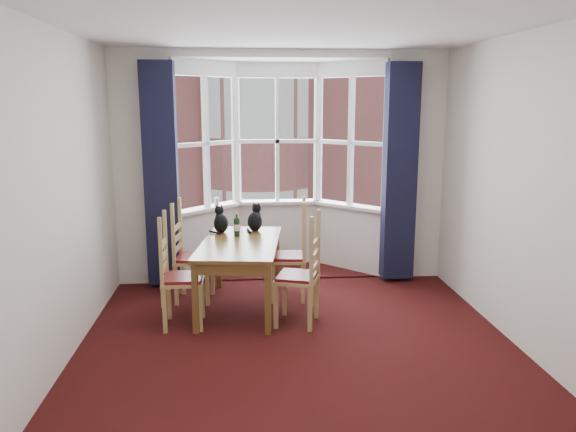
{
  "coord_description": "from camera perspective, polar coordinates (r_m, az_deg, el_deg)",
  "views": [
    {
      "loc": [
        -0.5,
        -4.53,
        2.19
      ],
      "look_at": [
        -0.02,
        1.05,
        1.05
      ],
      "focal_mm": 35.0,
      "sensor_mm": 36.0,
      "label": 1
    }
  ],
  "objects": [
    {
      "name": "wall_back_pier_left",
      "position": [
        6.92,
        -14.47,
        4.59
      ],
      "size": [
        0.7,
        0.12,
        2.8
      ],
      "primitive_type": "cube",
      "color": "silver",
      "rests_on": "floor"
    },
    {
      "name": "chair_right_near",
      "position": [
        5.59,
        1.84,
        -6.4
      ],
      "size": [
        0.51,
        0.52,
        0.92
      ],
      "color": "tan",
      "rests_on": "floor"
    },
    {
      "name": "tenement_building",
      "position": [
        18.56,
        -3.37,
        9.65
      ],
      "size": [
        18.4,
        7.8,
        15.2
      ],
      "color": "#9B5450",
      "rests_on": "street"
    },
    {
      "name": "chair_right_far",
      "position": [
        6.31,
        0.82,
        -4.28
      ],
      "size": [
        0.44,
        0.46,
        0.92
      ],
      "color": "tan",
      "rests_on": "floor"
    },
    {
      "name": "curtain_right",
      "position": [
        6.92,
        11.28,
        4.31
      ],
      "size": [
        0.38,
        0.22,
        2.6
      ],
      "primitive_type": "cube",
      "color": "#161732",
      "rests_on": "floor"
    },
    {
      "name": "chair_left_near",
      "position": [
        5.66,
        -11.52,
        -6.39
      ],
      "size": [
        0.4,
        0.42,
        0.92
      ],
      "color": "tan",
      "rests_on": "floor"
    },
    {
      "name": "wall_near",
      "position": [
        2.46,
        7.08,
        -7.28
      ],
      "size": [
        4.0,
        0.0,
        4.0
      ],
      "primitive_type": "plane",
      "rotation": [
        -1.57,
        0.0,
        0.0
      ],
      "color": "silver",
      "rests_on": "floor"
    },
    {
      "name": "street",
      "position": [
        37.68,
        -3.99,
        -1.08
      ],
      "size": [
        80.0,
        80.0,
        0.0
      ],
      "primitive_type": "plane",
      "color": "#333335",
      "rests_on": "ground"
    },
    {
      "name": "ceiling",
      "position": [
        4.6,
        1.46,
        19.12
      ],
      "size": [
        4.5,
        4.5,
        0.0
      ],
      "primitive_type": "plane",
      "rotation": [
        3.14,
        0.0,
        0.0
      ],
      "color": "white",
      "rests_on": "floor"
    },
    {
      "name": "cat_left",
      "position": [
        6.4,
        -6.84,
        -0.59
      ],
      "size": [
        0.21,
        0.26,
        0.32
      ],
      "color": "black",
      "rests_on": "dining_table"
    },
    {
      "name": "cat_right",
      "position": [
        6.46,
        -3.37,
        -0.39
      ],
      "size": [
        0.23,
        0.27,
        0.33
      ],
      "color": "black",
      "rests_on": "dining_table"
    },
    {
      "name": "wall_left",
      "position": [
        4.84,
        -22.89,
        1.2
      ],
      "size": [
        0.0,
        4.5,
        4.5
      ],
      "primitive_type": "plane",
      "rotation": [
        1.57,
        0.0,
        1.57
      ],
      "color": "silver",
      "rests_on": "floor"
    },
    {
      "name": "dining_table",
      "position": [
        5.99,
        -4.89,
        -3.4
      ],
      "size": [
        0.98,
        1.57,
        0.74
      ],
      "color": "brown",
      "rests_on": "floor"
    },
    {
      "name": "candle_tall",
      "position": [
        7.25,
        -7.26,
        1.4
      ],
      "size": [
        0.06,
        0.06,
        0.12
      ],
      "primitive_type": "cylinder",
      "color": "white",
      "rests_on": "bay_window"
    },
    {
      "name": "wall_back_pier_right",
      "position": [
        7.16,
        12.67,
        4.89
      ],
      "size": [
        0.7,
        0.12,
        2.8
      ],
      "primitive_type": "cube",
      "color": "silver",
      "rests_on": "floor"
    },
    {
      "name": "wall_right",
      "position": [
        5.23,
        23.71,
        1.85
      ],
      "size": [
        0.0,
        4.5,
        4.5
      ],
      "primitive_type": "plane",
      "rotation": [
        1.57,
        0.0,
        -1.57
      ],
      "color": "silver",
      "rests_on": "floor"
    },
    {
      "name": "bay_window",
      "position": [
        7.34,
        -0.96,
        5.33
      ],
      "size": [
        2.76,
        0.94,
        2.8
      ],
      "color": "white",
      "rests_on": "floor"
    },
    {
      "name": "floor",
      "position": [
        5.06,
        1.29,
        -14.16
      ],
      "size": [
        4.5,
        4.5,
        0.0
      ],
      "primitive_type": "plane",
      "color": "black",
      "rests_on": "ground"
    },
    {
      "name": "wine_bottle",
      "position": [
        6.2,
        -5.23,
        -1.01
      ],
      "size": [
        0.07,
        0.07,
        0.26
      ],
      "color": "black",
      "rests_on": "dining_table"
    },
    {
      "name": "curtain_left",
      "position": [
        6.72,
        -12.76,
        4.04
      ],
      "size": [
        0.38,
        0.22,
        2.6
      ],
      "primitive_type": "cube",
      "color": "#161732",
      "rests_on": "floor"
    },
    {
      "name": "chair_left_far",
      "position": [
        6.36,
        -10.33,
        -4.36
      ],
      "size": [
        0.44,
        0.46,
        0.92
      ],
      "color": "tan",
      "rests_on": "floor"
    }
  ]
}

